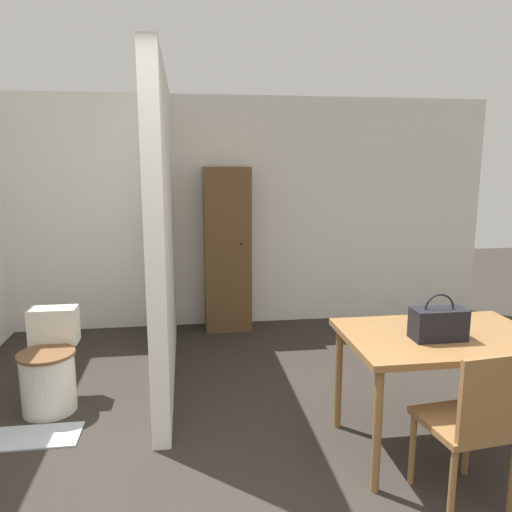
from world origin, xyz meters
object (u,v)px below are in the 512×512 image
(handbag, at_px, (438,323))
(wooden_cabinet, at_px, (227,250))
(wooden_chair, at_px, (473,421))
(toilet, at_px, (49,369))
(dining_table, at_px, (441,347))

(handbag, xyz_separation_m, wooden_cabinet, (-1.03, 2.61, 0.02))
(wooden_chair, bearing_deg, handbag, 79.83)
(wooden_chair, relative_size, handbag, 2.85)
(toilet, bearing_deg, wooden_chair, -30.71)
(wooden_chair, relative_size, toilet, 1.26)
(toilet, xyz_separation_m, handbag, (2.49, -0.99, 0.56))
(handbag, height_order, wooden_cabinet, wooden_cabinet)
(handbag, bearing_deg, wooden_cabinet, 111.54)
(dining_table, relative_size, toilet, 1.69)
(wooden_chair, height_order, handbag, handbag)
(dining_table, xyz_separation_m, toilet, (-2.56, 0.92, -0.39))
(wooden_chair, bearing_deg, toilet, 142.81)
(dining_table, xyz_separation_m, wooden_chair, (-0.10, -0.54, -0.19))
(toilet, distance_m, wooden_cabinet, 2.25)
(toilet, bearing_deg, handbag, -21.78)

